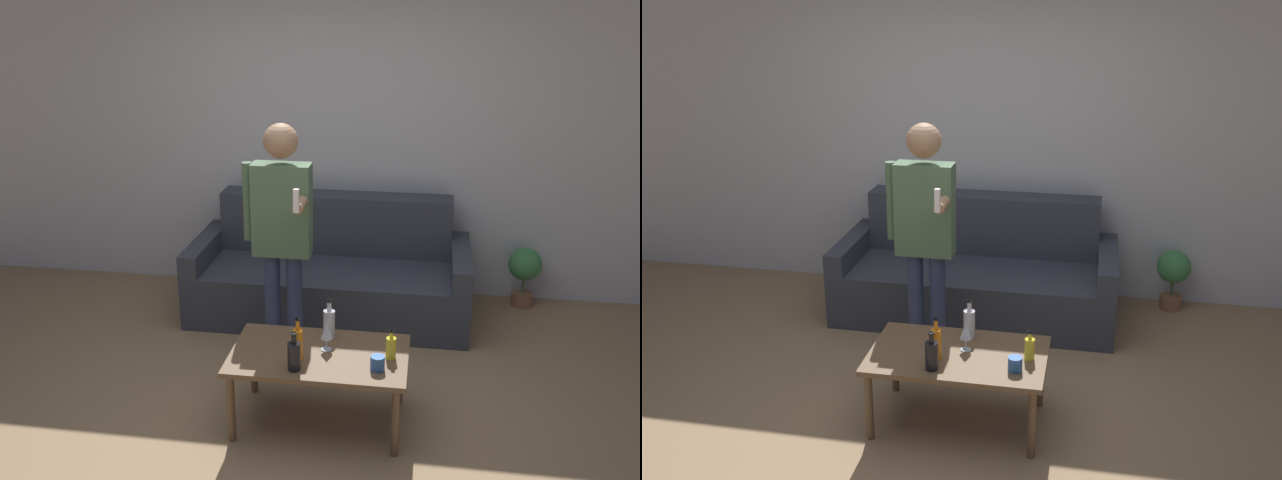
% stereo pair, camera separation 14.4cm
% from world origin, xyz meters
% --- Properties ---
extents(ground_plane, '(16.00, 16.00, 0.00)m').
position_xyz_m(ground_plane, '(0.00, 0.00, 0.00)').
color(ground_plane, '#997A56').
extents(wall_back, '(8.00, 0.06, 2.70)m').
position_xyz_m(wall_back, '(0.00, 2.14, 1.35)').
color(wall_back, silver).
rests_on(wall_back, ground_plane).
extents(couch, '(2.10, 0.92, 0.88)m').
position_xyz_m(couch, '(0.05, 1.62, 0.31)').
color(couch, '#383D47').
rests_on(couch, ground_plane).
extents(coffee_table, '(1.01, 0.62, 0.45)m').
position_xyz_m(coffee_table, '(0.20, 0.10, 0.40)').
color(coffee_table, brown).
rests_on(coffee_table, ground_plane).
extents(bottle_orange, '(0.06, 0.06, 0.25)m').
position_xyz_m(bottle_orange, '(0.09, 0.01, 0.55)').
color(bottle_orange, orange).
rests_on(bottle_orange, coffee_table).
extents(bottle_green, '(0.07, 0.07, 0.22)m').
position_xyz_m(bottle_green, '(0.09, -0.11, 0.54)').
color(bottle_green, black).
rests_on(bottle_green, coffee_table).
extents(bottle_dark, '(0.07, 0.07, 0.24)m').
position_xyz_m(bottle_dark, '(0.23, 0.30, 0.54)').
color(bottle_dark, silver).
rests_on(bottle_dark, coffee_table).
extents(bottle_yellow, '(0.06, 0.06, 0.17)m').
position_xyz_m(bottle_yellow, '(0.60, 0.10, 0.52)').
color(bottle_yellow, yellow).
rests_on(bottle_yellow, coffee_table).
extents(wine_glass_near, '(0.07, 0.07, 0.17)m').
position_xyz_m(wine_glass_near, '(0.24, 0.14, 0.56)').
color(wine_glass_near, silver).
rests_on(wine_glass_near, coffee_table).
extents(cup_on_table, '(0.08, 0.08, 0.08)m').
position_xyz_m(cup_on_table, '(0.54, -0.04, 0.49)').
color(cup_on_table, '#3366B2').
rests_on(cup_on_table, coffee_table).
extents(person_standing_front, '(0.43, 0.41, 1.63)m').
position_xyz_m(person_standing_front, '(-0.14, 0.74, 0.98)').
color(person_standing_front, navy).
rests_on(person_standing_front, ground_plane).
extents(potted_plant, '(0.26, 0.26, 0.48)m').
position_xyz_m(potted_plant, '(1.55, 1.95, 0.31)').
color(potted_plant, '#936042').
rests_on(potted_plant, ground_plane).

